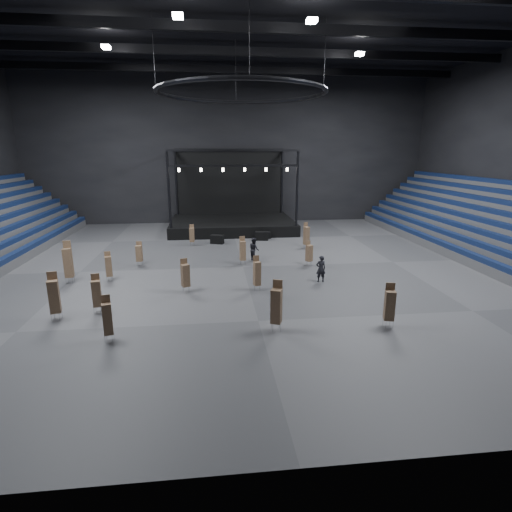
{
  "coord_description": "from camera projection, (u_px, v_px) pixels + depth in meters",
  "views": [
    {
      "loc": [
        -2.37,
        -30.46,
        9.0
      ],
      "look_at": [
        0.82,
        -2.0,
        1.4
      ],
      "focal_mm": 28.0,
      "sensor_mm": 36.0,
      "label": 1
    }
  ],
  "objects": [
    {
      "name": "floor",
      "position": [
        243.0,
        267.0,
        31.82
      ],
      "size": [
        50.0,
        50.0,
        0.0
      ],
      "primitive_type": "plane",
      "color": "#424144",
      "rests_on": "ground"
    },
    {
      "name": "ceiling",
      "position": [
        241.0,
        14.0,
        27.2
      ],
      "size": [
        50.0,
        42.0,
        0.2
      ],
      "primitive_type": "cube",
      "color": "black",
      "rests_on": "wall_back"
    },
    {
      "name": "wall_back",
      "position": [
        229.0,
        150.0,
        49.68
      ],
      "size": [
        50.0,
        0.2,
        18.0
      ],
      "primitive_type": "cube",
      "color": "black",
      "rests_on": "ground"
    },
    {
      "name": "wall_front",
      "position": [
        311.0,
        150.0,
        9.34
      ],
      "size": [
        50.0,
        0.2,
        18.0
      ],
      "primitive_type": "cube",
      "color": "black",
      "rests_on": "ground"
    },
    {
      "name": "bleachers_right",
      "position": [
        512.0,
        239.0,
        33.84
      ],
      "size": [
        7.2,
        40.0,
        6.4
      ],
      "color": "#4A4A4C",
      "rests_on": "floor"
    },
    {
      "name": "stage",
      "position": [
        232.0,
        216.0,
        47.04
      ],
      "size": [
        14.0,
        10.0,
        9.2
      ],
      "color": "black",
      "rests_on": "floor"
    },
    {
      "name": "truss_ring",
      "position": [
        241.0,
        92.0,
        28.49
      ],
      "size": [
        12.3,
        12.3,
        5.15
      ],
      "color": "black",
      "rests_on": "ceiling"
    },
    {
      "name": "roof_girders",
      "position": [
        241.0,
        27.0,
        27.41
      ],
      "size": [
        49.0,
        30.35,
        0.7
      ],
      "color": "black",
      "rests_on": "ceiling"
    },
    {
      "name": "floodlights",
      "position": [
        246.0,
        18.0,
        23.72
      ],
      "size": [
        28.6,
        16.6,
        0.25
      ],
      "color": "white",
      "rests_on": "roof_girders"
    },
    {
      "name": "flight_case_left",
      "position": [
        217.0,
        239.0,
        39.69
      ],
      "size": [
        1.43,
        1.07,
        0.86
      ],
      "primitive_type": "cube",
      "rotation": [
        0.0,
        0.0,
        -0.37
      ],
      "color": "black",
      "rests_on": "floor"
    },
    {
      "name": "flight_case_mid",
      "position": [
        262.0,
        236.0,
        41.17
      ],
      "size": [
        1.4,
        0.8,
        0.89
      ],
      "primitive_type": "cube",
      "rotation": [
        0.0,
        0.0,
        -0.11
      ],
      "color": "black",
      "rests_on": "floor"
    },
    {
      "name": "flight_case_right",
      "position": [
        265.0,
        235.0,
        41.81
      ],
      "size": [
        1.2,
        0.91,
        0.72
      ],
      "primitive_type": "cube",
      "rotation": [
        0.0,
        0.0,
        0.4
      ],
      "color": "black",
      "rests_on": "floor"
    },
    {
      "name": "chair_stack_0",
      "position": [
        257.0,
        273.0,
        26.24
      ],
      "size": [
        0.51,
        0.51,
        2.34
      ],
      "rotation": [
        0.0,
        0.0,
        0.26
      ],
      "color": "silver",
      "rests_on": "floor"
    },
    {
      "name": "chair_stack_1",
      "position": [
        243.0,
        250.0,
        32.16
      ],
      "size": [
        0.5,
        0.5,
        2.33
      ],
      "rotation": [
        0.0,
        0.0,
        0.1
      ],
      "color": "silver",
      "rests_on": "floor"
    },
    {
      "name": "chair_stack_2",
      "position": [
        390.0,
        305.0,
        20.7
      ],
      "size": [
        0.6,
        0.6,
        2.38
      ],
      "rotation": [
        0.0,
        0.0,
        -0.24
      ],
      "color": "silver",
      "rests_on": "floor"
    },
    {
      "name": "chair_stack_3",
      "position": [
        97.0,
        293.0,
        22.57
      ],
      "size": [
        0.57,
        0.57,
        2.28
      ],
      "rotation": [
        0.0,
        0.0,
        0.2
      ],
      "color": "silver",
      "rests_on": "floor"
    },
    {
      "name": "chair_stack_4",
      "position": [
        185.0,
        275.0,
        25.9
      ],
      "size": [
        0.63,
        0.63,
        2.24
      ],
      "rotation": [
        0.0,
        0.0,
        0.41
      ],
      "color": "silver",
      "rests_on": "floor"
    },
    {
      "name": "chair_stack_5",
      "position": [
        192.0,
        234.0,
        38.77
      ],
      "size": [
        0.47,
        0.47,
        2.05
      ],
      "rotation": [
        0.0,
        0.0,
        -0.08
      ],
      "color": "silver",
      "rests_on": "floor"
    },
    {
      "name": "chair_stack_6",
      "position": [
        276.0,
        305.0,
        20.27
      ],
      "size": [
        0.68,
        0.68,
        2.68
      ],
      "rotation": [
        0.0,
        0.0,
        -0.4
      ],
      "color": "silver",
      "rests_on": "floor"
    },
    {
      "name": "chair_stack_7",
      "position": [
        309.0,
        253.0,
        31.96
      ],
      "size": [
        0.58,
        0.58,
        2.0
      ],
      "rotation": [
        0.0,
        0.0,
        0.4
      ],
      "color": "silver",
      "rests_on": "floor"
    },
    {
      "name": "chair_stack_8",
      "position": [
        306.0,
        235.0,
        37.54
      ],
      "size": [
        0.58,
        0.58,
        2.48
      ],
      "rotation": [
        0.0,
        0.0,
        0.38
      ],
      "color": "silver",
      "rests_on": "floor"
    },
    {
      "name": "chair_stack_9",
      "position": [
        107.0,
        318.0,
        19.19
      ],
      "size": [
        0.53,
        0.53,
        2.32
      ],
      "rotation": [
        0.0,
        0.0,
        0.23
      ],
      "color": "silver",
      "rests_on": "floor"
    },
    {
      "name": "chair_stack_10",
      "position": [
        109.0,
        266.0,
        28.14
      ],
      "size": [
        0.53,
        0.53,
        2.13
      ],
      "rotation": [
        0.0,
        0.0,
        0.28
      ],
      "color": "silver",
      "rests_on": "floor"
    },
    {
      "name": "chair_stack_11",
      "position": [
        139.0,
        253.0,
        31.9
      ],
      "size": [
        0.49,
        0.49,
        1.97
      ],
      "rotation": [
        0.0,
        0.0,
        -0.06
      ],
      "color": "silver",
      "rests_on": "floor"
    },
    {
      "name": "chair_stack_12",
      "position": [
        54.0,
        296.0,
        21.56
      ],
      "size": [
        0.63,
        0.63,
        2.7
      ],
      "rotation": [
        0.0,
        0.0,
        0.24
      ],
      "color": "silver",
      "rests_on": "floor"
    },
    {
      "name": "chair_stack_13",
      "position": [
        68.0,
        262.0,
        27.59
      ],
      "size": [
        0.57,
        0.57,
        2.99
      ],
      "rotation": [
        0.0,
        0.0,
        0.08
      ],
      "color": "silver",
      "rests_on": "floor"
    },
    {
      "name": "man_center",
      "position": [
        321.0,
        269.0,
        28.02
      ],
      "size": [
        0.71,
        0.48,
        1.9
      ],
      "primitive_type": "imported",
      "rotation": [
        0.0,
        0.0,
        3.18
      ],
      "color": "black",
      "rests_on": "floor"
    },
    {
      "name": "crew_member",
      "position": [
        254.0,
        249.0,
        33.45
      ],
      "size": [
        0.99,
        1.12,
        1.95
      ],
      "primitive_type": "imported",
      "rotation": [
        0.0,
        0.0,
        1.87
      ],
      "color": "black",
      "rests_on": "floor"
    }
  ]
}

